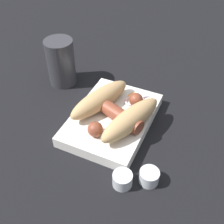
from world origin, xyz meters
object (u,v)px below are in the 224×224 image
drink_glass (61,62)px  bread_roll (115,109)px  food_tray (112,119)px  sausage (117,114)px  condiment_cup_far (149,177)px  condiment_cup_near (122,180)px

drink_glass → bread_roll: bearing=64.4°
food_tray → drink_glass: bearing=-116.1°
sausage → condiment_cup_far: size_ratio=4.07×
food_tray → condiment_cup_near: 0.18m
condiment_cup_far → bread_roll: bearing=-132.4°
sausage → drink_glass: (-0.11, -0.22, 0.02)m
sausage → food_tray: bearing=-116.8°
bread_roll → condiment_cup_near: 0.18m
bread_roll → drink_glass: bearing=-115.6°
food_tray → condiment_cup_far: bearing=48.9°
bread_roll → condiment_cup_near: bread_roll is taller
condiment_cup_far → sausage: bearing=-132.6°
food_tray → condiment_cup_far: (0.12, 0.14, -0.00)m
sausage → condiment_cup_near: (0.14, 0.08, -0.03)m
bread_roll → condiment_cup_far: 0.18m
condiment_cup_near → food_tray: bearing=-148.5°
food_tray → sausage: sausage is taller
food_tray → bread_roll: (0.00, 0.01, 0.04)m
food_tray → drink_glass: drink_glass is taller
bread_roll → condiment_cup_near: size_ratio=5.46×
bread_roll → sausage: bread_roll is taller
condiment_cup_near → drink_glass: size_ratio=0.31×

